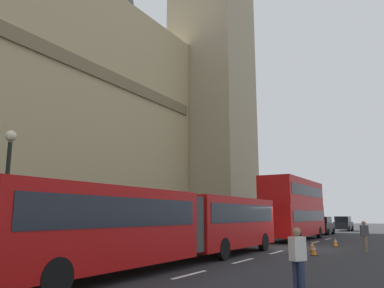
# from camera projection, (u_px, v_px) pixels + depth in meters

# --- Properties ---
(ground_plane) EXTENTS (160.00, 160.00, 0.00)m
(ground_plane) POSITION_uv_depth(u_px,v_px,m) (291.00, 249.00, 23.19)
(ground_plane) COLOR #262628
(lane_centre_marking) EXTENTS (29.80, 0.16, 0.01)m
(lane_centre_marking) POSITION_uv_depth(u_px,v_px,m) (276.00, 252.00, 20.76)
(lane_centre_marking) COLOR silver
(lane_centre_marking) RESTS_ON ground_plane
(articulated_bus) EXTENTS (17.84, 2.54, 2.90)m
(articulated_bus) POSITION_uv_depth(u_px,v_px,m) (177.00, 221.00, 16.19)
(articulated_bus) COLOR #B20F0F
(articulated_bus) RESTS_ON ground_plane
(double_decker_bus) EXTENTS (10.75, 2.54, 4.90)m
(double_decker_bus) POSITION_uv_depth(u_px,v_px,m) (294.00, 207.00, 31.59)
(double_decker_bus) COLOR #B20F0F
(double_decker_bus) RESTS_ON ground_plane
(sedan_lead) EXTENTS (4.40, 1.86, 1.85)m
(sedan_lead) POSITION_uv_depth(u_px,v_px,m) (322.00, 226.00, 40.18)
(sedan_lead) COLOR black
(sedan_lead) RESTS_ON ground_plane
(sedan_trailing) EXTENTS (4.40, 1.86, 1.85)m
(sedan_trailing) POSITION_uv_depth(u_px,v_px,m) (343.00, 224.00, 49.31)
(sedan_trailing) COLOR black
(sedan_trailing) RESTS_ON ground_plane
(traffic_cone_west) EXTENTS (0.36, 0.36, 0.58)m
(traffic_cone_west) POSITION_uv_depth(u_px,v_px,m) (314.00, 250.00, 19.23)
(traffic_cone_west) COLOR black
(traffic_cone_west) RESTS_ON ground_plane
(traffic_cone_middle) EXTENTS (0.36, 0.36, 0.58)m
(traffic_cone_middle) POSITION_uv_depth(u_px,v_px,m) (312.00, 246.00, 21.49)
(traffic_cone_middle) COLOR black
(traffic_cone_middle) RESTS_ON ground_plane
(traffic_cone_east) EXTENTS (0.36, 0.36, 0.58)m
(traffic_cone_east) POSITION_uv_depth(u_px,v_px,m) (336.00, 242.00, 24.47)
(traffic_cone_east) COLOR black
(traffic_cone_east) RESTS_ON ground_plane
(street_lamp) EXTENTS (0.44, 0.44, 5.27)m
(street_lamp) POSITION_uv_depth(u_px,v_px,m) (6.00, 187.00, 14.45)
(street_lamp) COLOR black
(street_lamp) RESTS_ON ground_plane
(pedestrian_near_cones) EXTENTS (0.47, 0.41, 1.69)m
(pedestrian_near_cones) POSITION_uv_depth(u_px,v_px,m) (298.00, 259.00, 9.70)
(pedestrian_near_cones) COLOR #262D4C
(pedestrian_near_cones) RESTS_ON ground_plane
(pedestrian_by_kerb) EXTENTS (0.36, 0.46, 1.69)m
(pedestrian_by_kerb) POSITION_uv_depth(u_px,v_px,m) (365.00, 235.00, 20.85)
(pedestrian_by_kerb) COLOR #726651
(pedestrian_by_kerb) RESTS_ON ground_plane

